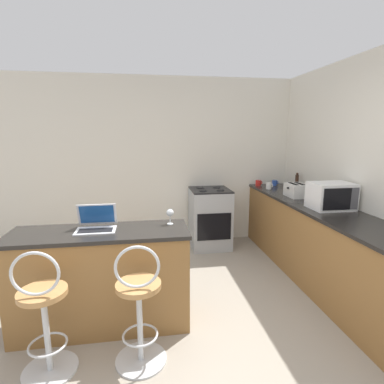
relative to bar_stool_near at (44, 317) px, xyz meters
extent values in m
plane|color=gray|center=(1.00, -0.15, -0.46)|extent=(20.00, 20.00, 0.00)
cube|color=silver|center=(1.00, 2.66, 0.84)|extent=(12.00, 0.06, 2.60)
cube|color=olive|center=(0.34, 0.52, -0.02)|extent=(1.53, 0.50, 0.88)
cube|color=black|center=(0.34, 0.52, 0.43)|extent=(1.56, 0.53, 0.03)
cube|color=olive|center=(2.77, 0.99, -0.02)|extent=(0.61, 3.28, 0.88)
cube|color=black|center=(2.77, 0.99, 0.43)|extent=(0.64, 3.31, 0.03)
cylinder|color=silver|center=(0.00, 0.02, -0.45)|extent=(0.40, 0.40, 0.02)
cylinder|color=silver|center=(0.00, 0.02, -0.14)|extent=(0.04, 0.04, 0.62)
torus|color=silver|center=(0.00, 0.02, -0.24)|extent=(0.28, 0.28, 0.02)
cylinder|color=#B7844C|center=(0.00, 0.02, 0.18)|extent=(0.34, 0.34, 0.04)
torus|color=silver|center=(0.00, -0.08, 0.37)|extent=(0.32, 0.02, 0.32)
cylinder|color=silver|center=(0.67, 0.02, -0.45)|extent=(0.40, 0.40, 0.02)
cylinder|color=silver|center=(0.67, 0.02, -0.14)|extent=(0.04, 0.04, 0.62)
torus|color=silver|center=(0.67, 0.02, -0.24)|extent=(0.28, 0.28, 0.02)
cylinder|color=#B7844C|center=(0.67, 0.02, 0.18)|extent=(0.34, 0.34, 0.04)
torus|color=silver|center=(0.67, -0.08, 0.37)|extent=(0.32, 0.02, 0.32)
cube|color=silver|center=(0.30, 0.53, 0.46)|extent=(0.34, 0.22, 0.01)
cube|color=black|center=(0.30, 0.51, 0.46)|extent=(0.29, 0.12, 0.00)
cube|color=silver|center=(0.30, 0.65, 0.57)|extent=(0.34, 0.08, 0.20)
cube|color=#19478C|center=(0.30, 0.65, 0.57)|extent=(0.30, 0.06, 0.17)
cube|color=white|center=(2.80, 0.94, 0.60)|extent=(0.45, 0.33, 0.30)
cube|color=black|center=(2.76, 0.76, 0.60)|extent=(0.32, 0.01, 0.24)
cube|color=#4C4C51|center=(2.97, 0.77, 0.60)|extent=(0.09, 0.01, 0.24)
cube|color=silver|center=(2.73, 1.59, 0.54)|extent=(0.22, 0.31, 0.18)
cube|color=black|center=(2.69, 1.59, 0.63)|extent=(0.05, 0.21, 0.00)
cube|color=black|center=(2.78, 1.59, 0.63)|extent=(0.05, 0.21, 0.00)
cube|color=black|center=(2.61, 1.59, 0.58)|extent=(0.02, 0.02, 0.02)
cube|color=#9EA3A8|center=(1.72, 2.31, -0.01)|extent=(0.59, 0.60, 0.89)
cube|color=black|center=(1.72, 2.00, -0.05)|extent=(0.50, 0.01, 0.40)
cube|color=black|center=(1.72, 2.31, 0.44)|extent=(0.59, 0.60, 0.02)
cylinder|color=black|center=(1.58, 2.19, 0.46)|extent=(0.11, 0.11, 0.01)
cylinder|color=black|center=(1.85, 2.19, 0.46)|extent=(0.11, 0.11, 0.01)
cylinder|color=black|center=(1.58, 2.43, 0.46)|extent=(0.11, 0.11, 0.01)
cylinder|color=black|center=(1.85, 2.43, 0.46)|extent=(0.11, 0.11, 0.01)
cylinder|color=white|center=(2.60, 2.18, 0.50)|extent=(0.08, 0.08, 0.10)
torus|color=white|center=(2.65, 2.18, 0.51)|extent=(0.01, 0.06, 0.06)
cylinder|color=silver|center=(0.97, 0.63, 0.45)|extent=(0.06, 0.06, 0.00)
cylinder|color=silver|center=(0.97, 0.63, 0.49)|extent=(0.01, 0.01, 0.08)
sphere|color=silver|center=(0.97, 0.63, 0.56)|extent=(0.07, 0.07, 0.07)
cylinder|color=red|center=(2.55, 2.48, 0.50)|extent=(0.09, 0.09, 0.09)
torus|color=red|center=(2.60, 2.48, 0.50)|extent=(0.01, 0.06, 0.06)
cylinder|color=#331E14|center=(2.99, 2.07, 0.56)|extent=(0.05, 0.05, 0.22)
sphere|color=#331E14|center=(2.99, 2.07, 0.69)|extent=(0.04, 0.04, 0.04)
cylinder|color=#2D51AD|center=(2.82, 2.47, 0.50)|extent=(0.08, 0.08, 0.09)
torus|color=#2D51AD|center=(2.87, 2.47, 0.50)|extent=(0.01, 0.06, 0.06)
camera|label=1|loc=(0.75, -2.07, 1.30)|focal=28.00mm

